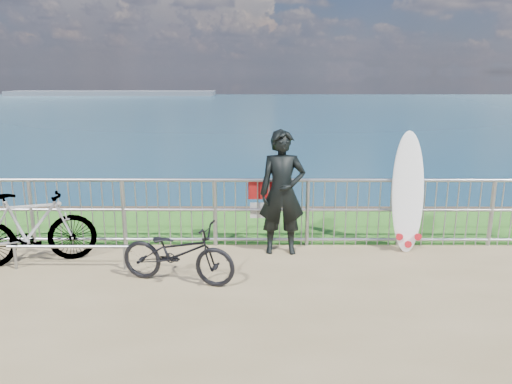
{
  "coord_description": "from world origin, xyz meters",
  "views": [
    {
      "loc": [
        0.2,
        -6.21,
        2.79
      ],
      "look_at": [
        0.17,
        1.2,
        1.0
      ],
      "focal_mm": 35.0,
      "sensor_mm": 36.0,
      "label": 1
    }
  ],
  "objects_px": {
    "surfboard": "(408,196)",
    "bicycle_far": "(31,228)",
    "surfer": "(282,193)",
    "bicycle_near": "(178,253)"
  },
  "relations": [
    {
      "from": "surfboard",
      "to": "bicycle_far",
      "type": "relative_size",
      "value": 1.04
    },
    {
      "from": "surfer",
      "to": "bicycle_far",
      "type": "bearing_deg",
      "value": -172.5
    },
    {
      "from": "bicycle_far",
      "to": "bicycle_near",
      "type": "bearing_deg",
      "value": -125.18
    },
    {
      "from": "surfboard",
      "to": "surfer",
      "type": "bearing_deg",
      "value": -175.43
    },
    {
      "from": "surfboard",
      "to": "bicycle_near",
      "type": "relative_size",
      "value": 1.19
    },
    {
      "from": "bicycle_far",
      "to": "surfboard",
      "type": "bearing_deg",
      "value": -102.25
    },
    {
      "from": "bicycle_near",
      "to": "surfboard",
      "type": "bearing_deg",
      "value": -54.59
    },
    {
      "from": "bicycle_near",
      "to": "bicycle_far",
      "type": "height_order",
      "value": "bicycle_far"
    },
    {
      "from": "surfboard",
      "to": "bicycle_far",
      "type": "height_order",
      "value": "surfboard"
    },
    {
      "from": "surfboard",
      "to": "bicycle_far",
      "type": "xyz_separation_m",
      "value": [
        -5.71,
        -0.67,
        -0.33
      ]
    }
  ]
}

